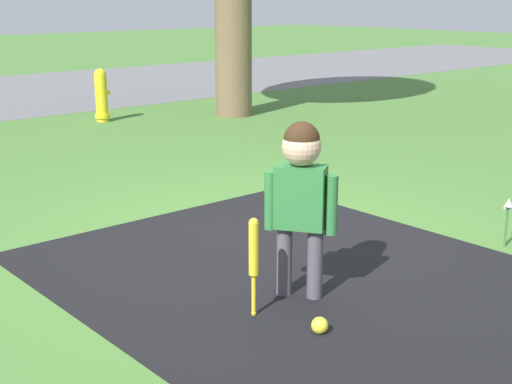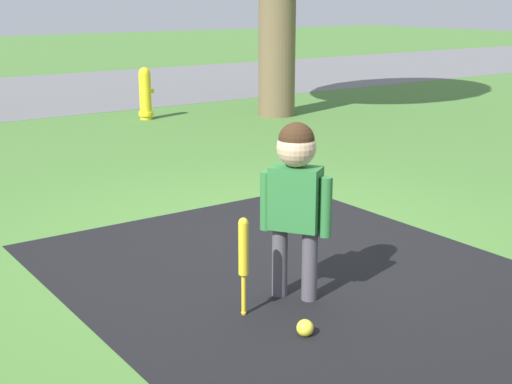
% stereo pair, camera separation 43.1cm
% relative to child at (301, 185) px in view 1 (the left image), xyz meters
% --- Properties ---
extents(ground_plane, '(60.00, 60.00, 0.00)m').
position_rel_child_xyz_m(ground_plane, '(0.52, 0.95, -0.70)').
color(ground_plane, '#477533').
extents(child, '(0.30, 0.38, 1.08)m').
position_rel_child_xyz_m(child, '(0.00, 0.00, 0.00)').
color(child, '#4C4751').
rests_on(child, ground).
extents(baseball_bat, '(0.06, 0.06, 0.59)m').
position_rel_child_xyz_m(baseball_bat, '(-0.39, -0.03, -0.32)').
color(baseball_bat, yellow).
rests_on(baseball_bat, ground).
extents(sports_ball, '(0.09, 0.09, 0.09)m').
position_rel_child_xyz_m(sports_ball, '(-0.27, -0.43, -0.65)').
color(sports_ball, yellow).
rests_on(sports_ball, ground).
extents(fire_hydrant, '(0.25, 0.22, 0.77)m').
position_rel_child_xyz_m(fire_hydrant, '(2.23, 6.39, -0.32)').
color(fire_hydrant, yellow).
rests_on(fire_hydrant, ground).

